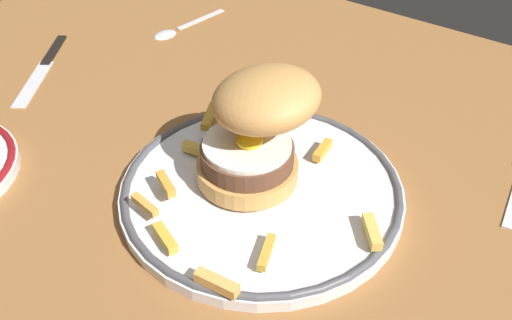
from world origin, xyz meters
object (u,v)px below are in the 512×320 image
object	(u,v)px
knife	(46,62)
spoon	(173,30)
dinner_plate	(256,190)
burger	(258,126)

from	to	relation	value
knife	spoon	world-z (taller)	spoon
knife	spoon	bearing A→B (deg)	66.15
dinner_plate	burger	xyz separation A→B (cm)	(-0.92, 1.57, 6.36)
dinner_plate	spoon	size ratio (longest dim) A/B	2.05
dinner_plate	knife	bearing A→B (deg)	173.08
burger	spoon	bearing A→B (deg)	145.98
dinner_plate	knife	size ratio (longest dim) A/B	1.75
dinner_plate	spoon	distance (cm)	37.17
knife	spoon	xyz separation A→B (cm)	(7.45, 16.86, 0.10)
burger	spoon	xyz separation A→B (cm)	(-29.44, 19.87, -6.84)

